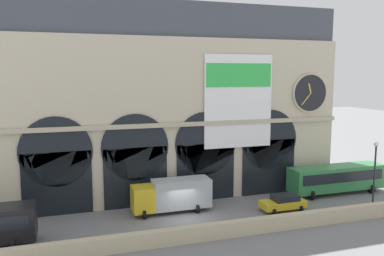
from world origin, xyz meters
The scene contains 7 objects.
ground_plane centered at (0.00, 0.00, 0.00)m, with size 200.00×200.00×0.00m, color slate.
quay_parapet_wall centered at (0.00, -4.59, 0.64)m, with size 90.00×0.70×1.28m, color #BCAD8C.
station_building centered at (0.05, 7.10, 9.84)m, with size 38.05×4.63×20.33m.
box_truck_center centered at (-0.60, 2.52, 1.70)m, with size 7.50×2.91×3.12m.
car_mideast centered at (9.72, -0.42, 0.80)m, with size 4.40×2.22×1.55m.
bus_east centered at (18.07, 2.60, 1.78)m, with size 11.00×3.25×3.10m.
street_lamp_quayside centered at (17.26, -3.79, 4.41)m, with size 0.44×0.44×6.90m.
Camera 1 is at (-10.05, -32.70, 13.08)m, focal length 36.93 mm.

